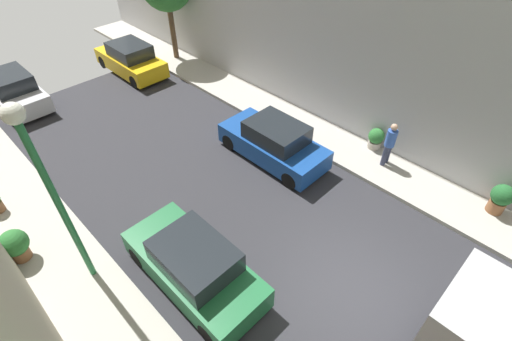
{
  "coord_description": "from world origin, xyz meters",
  "views": [
    {
      "loc": [
        -5.58,
        -2.14,
        9.06
      ],
      "look_at": [
        1.3,
        4.7,
        0.5
      ],
      "focal_mm": 26.14,
      "sensor_mm": 36.0,
      "label": 1
    }
  ],
  "objects_px": {
    "parked_car_left_2": "(194,266)",
    "potted_plant_1": "(501,198)",
    "pedestrian": "(390,143)",
    "parked_car_right_2": "(131,60)",
    "lamp_post": "(45,178)",
    "parked_car_right_1": "(274,143)",
    "potted_plant_3": "(376,138)",
    "potted_plant_2": "(15,245)",
    "parked_car_left_3": "(13,91)"
  },
  "relations": [
    {
      "from": "potted_plant_2",
      "to": "potted_plant_3",
      "type": "distance_m",
      "value": 12.35
    },
    {
      "from": "potted_plant_1",
      "to": "lamp_post",
      "type": "bearing_deg",
      "value": 145.58
    },
    {
      "from": "potted_plant_1",
      "to": "potted_plant_3",
      "type": "bearing_deg",
      "value": 87.63
    },
    {
      "from": "lamp_post",
      "to": "parked_car_left_3",
      "type": "bearing_deg",
      "value": 80.11
    },
    {
      "from": "parked_car_right_2",
      "to": "pedestrian",
      "type": "bearing_deg",
      "value": -79.2
    },
    {
      "from": "parked_car_left_3",
      "to": "potted_plant_1",
      "type": "distance_m",
      "value": 19.71
    },
    {
      "from": "potted_plant_3",
      "to": "parked_car_left_2",
      "type": "bearing_deg",
      "value": 177.89
    },
    {
      "from": "parked_car_right_2",
      "to": "parked_car_left_2",
      "type": "bearing_deg",
      "value": -114.01
    },
    {
      "from": "parked_car_right_1",
      "to": "pedestrian",
      "type": "relative_size",
      "value": 2.44
    },
    {
      "from": "lamp_post",
      "to": "parked_car_right_1",
      "type": "bearing_deg",
      "value": 0.02
    },
    {
      "from": "parked_car_left_3",
      "to": "potted_plant_2",
      "type": "height_order",
      "value": "parked_car_left_3"
    },
    {
      "from": "parked_car_left_3",
      "to": "parked_car_right_1",
      "type": "distance_m",
      "value": 12.16
    },
    {
      "from": "parked_car_left_3",
      "to": "potted_plant_2",
      "type": "bearing_deg",
      "value": -108.83
    },
    {
      "from": "parked_car_right_2",
      "to": "potted_plant_3",
      "type": "relative_size",
      "value": 5.0
    },
    {
      "from": "parked_car_left_2",
      "to": "potted_plant_2",
      "type": "distance_m",
      "value": 5.08
    },
    {
      "from": "parked_car_right_2",
      "to": "lamp_post",
      "type": "bearing_deg",
      "value": -126.2
    },
    {
      "from": "pedestrian",
      "to": "parked_car_left_3",
      "type": "bearing_deg",
      "value": 119.26
    },
    {
      "from": "parked_car_left_2",
      "to": "parked_car_right_1",
      "type": "height_order",
      "value": "same"
    },
    {
      "from": "parked_car_right_1",
      "to": "lamp_post",
      "type": "height_order",
      "value": "lamp_post"
    },
    {
      "from": "potted_plant_2",
      "to": "parked_car_left_3",
      "type": "bearing_deg",
      "value": 71.17
    },
    {
      "from": "potted_plant_1",
      "to": "potted_plant_3",
      "type": "xyz_separation_m",
      "value": [
        0.19,
        4.52,
        -0.14
      ]
    },
    {
      "from": "parked_car_left_3",
      "to": "potted_plant_1",
      "type": "bearing_deg",
      "value": -65.12
    },
    {
      "from": "parked_car_right_1",
      "to": "potted_plant_2",
      "type": "height_order",
      "value": "parked_car_right_1"
    },
    {
      "from": "parked_car_right_2",
      "to": "potted_plant_1",
      "type": "distance_m",
      "value": 17.2
    },
    {
      "from": "parked_car_left_2",
      "to": "potted_plant_1",
      "type": "relative_size",
      "value": 4.0
    },
    {
      "from": "parked_car_right_2",
      "to": "potted_plant_2",
      "type": "xyz_separation_m",
      "value": [
        -8.47,
        -8.07,
        0.01
      ]
    },
    {
      "from": "parked_car_left_2",
      "to": "potted_plant_1",
      "type": "height_order",
      "value": "parked_car_left_2"
    },
    {
      "from": "parked_car_right_2",
      "to": "lamp_post",
      "type": "xyz_separation_m",
      "value": [
        -7.3,
        -9.97,
        2.98
      ]
    },
    {
      "from": "parked_car_left_2",
      "to": "potted_plant_1",
      "type": "distance_m",
      "value": 9.6
    },
    {
      "from": "potted_plant_3",
      "to": "potted_plant_2",
      "type": "bearing_deg",
      "value": 159.33
    },
    {
      "from": "parked_car_left_2",
      "to": "parked_car_right_2",
      "type": "xyz_separation_m",
      "value": [
        5.4,
        12.12,
        0.0
      ]
    },
    {
      "from": "parked_car_right_2",
      "to": "potted_plant_1",
      "type": "xyz_separation_m",
      "value": [
        2.9,
        -16.96,
        0.01
      ]
    },
    {
      "from": "parked_car_right_1",
      "to": "potted_plant_1",
      "type": "distance_m",
      "value": 7.56
    },
    {
      "from": "parked_car_left_2",
      "to": "potted_plant_3",
      "type": "height_order",
      "value": "parked_car_left_2"
    },
    {
      "from": "parked_car_left_2",
      "to": "potted_plant_3",
      "type": "xyz_separation_m",
      "value": [
        8.48,
        -0.31,
        -0.13
      ]
    },
    {
      "from": "potted_plant_2",
      "to": "lamp_post",
      "type": "height_order",
      "value": "lamp_post"
    },
    {
      "from": "parked_car_left_2",
      "to": "parked_car_right_2",
      "type": "bearing_deg",
      "value": 65.99
    },
    {
      "from": "parked_car_right_2",
      "to": "potted_plant_3",
      "type": "bearing_deg",
      "value": -76.08
    },
    {
      "from": "parked_car_right_2",
      "to": "pedestrian",
      "type": "height_order",
      "value": "pedestrian"
    },
    {
      "from": "parked_car_left_3",
      "to": "pedestrian",
      "type": "relative_size",
      "value": 2.44
    },
    {
      "from": "parked_car_left_3",
      "to": "potted_plant_2",
      "type": "distance_m",
      "value": 9.51
    },
    {
      "from": "parked_car_right_1",
      "to": "parked_car_left_2",
      "type": "bearing_deg",
      "value": -158.29
    },
    {
      "from": "potted_plant_2",
      "to": "lamp_post",
      "type": "bearing_deg",
      "value": -58.37
    },
    {
      "from": "parked_car_left_2",
      "to": "lamp_post",
      "type": "height_order",
      "value": "lamp_post"
    },
    {
      "from": "parked_car_left_3",
      "to": "potted_plant_3",
      "type": "height_order",
      "value": "parked_car_left_3"
    },
    {
      "from": "parked_car_left_3",
      "to": "parked_car_left_2",
      "type": "bearing_deg",
      "value": -90.0
    },
    {
      "from": "parked_car_right_1",
      "to": "parked_car_left_3",
      "type": "bearing_deg",
      "value": 116.36
    },
    {
      "from": "parked_car_right_1",
      "to": "potted_plant_1",
      "type": "xyz_separation_m",
      "value": [
        2.9,
        -6.99,
        0.01
      ]
    },
    {
      "from": "parked_car_right_1",
      "to": "parked_car_right_2",
      "type": "bearing_deg",
      "value": 90.0
    },
    {
      "from": "pedestrian",
      "to": "potted_plant_1",
      "type": "distance_m",
      "value": 3.78
    }
  ]
}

